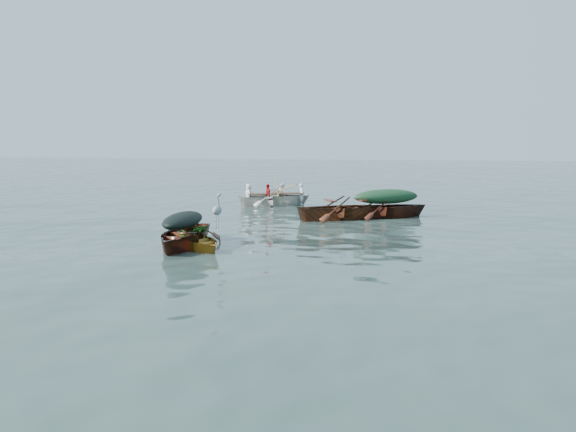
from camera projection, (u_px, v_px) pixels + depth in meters
name	position (u px, v px, depth m)	size (l,w,h in m)	color
ground	(278.00, 240.00, 15.24)	(140.00, 140.00, 0.00)	#354B43
yellow_dinghy	(198.00, 248.00, 14.13)	(1.13, 2.62, 0.67)	#B58B23
dark_covered_boat	(184.00, 246.00, 14.37)	(1.47, 3.95, 1.00)	#532013
green_tarp_boat	(386.00, 218.00, 19.81)	(1.37, 4.40, 1.03)	#471B10
open_wooden_boat	(345.00, 219.00, 19.38)	(1.43, 4.60, 1.09)	#612A18
rowed_boat	(275.00, 206.00, 23.53)	(1.26, 4.19, 0.99)	white
dark_tarp_cover	(183.00, 219.00, 14.28)	(0.81, 2.17, 0.40)	black
green_tarp_cover	(386.00, 196.00, 19.71)	(0.75, 2.42, 0.52)	#1A3F1D
thwart_benches	(345.00, 203.00, 19.30)	(0.86, 2.30, 0.04)	#481A10
heron	(217.00, 215.00, 14.35)	(0.28, 0.40, 0.92)	#9B9DA4
dinghy_weeds	(191.00, 221.00, 14.53)	(0.70, 0.90, 0.60)	#326F1D
rowers	(275.00, 185.00, 23.42)	(1.13, 2.93, 0.76)	silver
oars	(275.00, 193.00, 23.47)	(2.60, 0.60, 0.06)	olive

